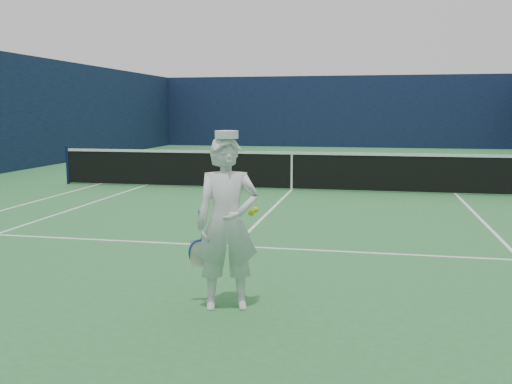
# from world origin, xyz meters

# --- Properties ---
(ground) EXTENTS (80.00, 80.00, 0.00)m
(ground) POSITION_xyz_m (0.00, 0.00, 0.00)
(ground) COLOR #2A6F36
(ground) RESTS_ON ground
(court_markings) EXTENTS (11.03, 23.83, 0.01)m
(court_markings) POSITION_xyz_m (0.00, 0.00, 0.00)
(court_markings) COLOR white
(court_markings) RESTS_ON ground
(windscreen_fence) EXTENTS (20.12, 36.12, 4.00)m
(windscreen_fence) POSITION_xyz_m (0.00, 0.00, 2.00)
(windscreen_fence) COLOR #0E1734
(windscreen_fence) RESTS_ON ground
(tennis_net) EXTENTS (12.88, 0.09, 1.07)m
(tennis_net) POSITION_xyz_m (0.00, 0.00, 0.55)
(tennis_net) COLOR #141E4C
(tennis_net) RESTS_ON ground
(tennis_player) EXTENTS (0.86, 0.61, 1.86)m
(tennis_player) POSITION_xyz_m (0.58, -9.05, 0.91)
(tennis_player) COLOR white
(tennis_player) RESTS_ON ground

